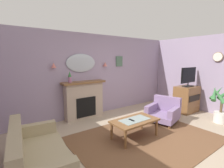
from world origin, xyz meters
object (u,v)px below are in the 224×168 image
Objects in this scene: wall_sconce_left at (54,65)px; potted_plant_corner_palm at (221,104)px; tv_remote at (132,120)px; armchair_beside_couch at (164,111)px; wall_mirror at (81,63)px; wall_sconce_right at (105,64)px; mantel_vase_centre at (70,77)px; coffee_table at (135,122)px; tv_flatscreen at (189,76)px; tv_cabinet at (186,99)px; floral_couch at (34,153)px; wall_clock at (218,57)px; framed_picture at (119,61)px; fireplace at (84,100)px.

wall_sconce_left reaches higher than potted_plant_corner_palm.
tv_remote is 1.55m from armchair_beside_couch.
wall_sconce_right is at bearing -3.37° from wall_mirror.
coffee_table is at bearing -66.95° from mantel_vase_centre.
tv_flatscreen is (2.82, 0.33, 0.86)m from coffee_table.
tv_cabinet is at bearing -27.95° from wall_mirror.
wall_mirror reaches higher than tv_flatscreen.
wall_sconce_left is 4.88m from potted_plant_corner_palm.
coffee_table is at bearing -58.97° from wall_sconce_left.
tv_remote is at bearing -69.53° from mantel_vase_centre.
armchair_beside_couch is at bearing 2.10° from floral_couch.
coffee_table is 0.61× the size of floral_couch.
tv_cabinet reaches higher than floral_couch.
framed_picture is (-2.17, 2.35, -0.15)m from wall_clock.
fireplace is 1.62× the size of tv_flatscreen.
wall_sconce_right reaches higher than coffee_table.
armchair_beside_couch is 1.64m from potted_plant_corner_palm.
tv_flatscreen is (0.00, -0.02, 0.80)m from tv_cabinet.
fireplace is at bearing 3.60° from mantel_vase_centre.
wall_sconce_right is 2.41m from coffee_table.
tv_cabinet is at bearing 90.00° from tv_flatscreen.
wall_sconce_left is at bearing 173.84° from fireplace.
tv_cabinet is (2.31, -1.63, -1.21)m from wall_sconce_right.
wall_sconce_right is 2.38m from armchair_beside_couch.
tv_cabinet is at bearing -45.46° from framed_picture.
wall_mirror is 2.40m from tv_remote.
fireplace reaches higher than tv_cabinet.
tv_cabinet reaches higher than tv_remote.
wall_clock reaches higher than floral_couch.
wall_sconce_right is (0.85, 0.09, 1.09)m from fireplace.
coffee_table is 2.84m from tv_cabinet.
wall_sconce_right is at bearing -174.73° from framed_picture.
wall_clock is 1.94× the size of tv_remote.
wall_clock reaches higher than coffee_table.
wall_sconce_left is (-0.85, -0.05, -0.05)m from wall_mirror.
potted_plant_corner_palm is (2.16, -2.77, -1.11)m from wall_sconce_right.
fireplace is at bearing 137.10° from armchair_beside_couch.
tv_remote is at bearing 177.45° from coffee_table.
tv_cabinet is at bearing -22.65° from mantel_vase_centre.
wall_sconce_left and wall_sconce_right have the same top height.
wall_mirror is at bearing -179.62° from framed_picture.
framed_picture is 0.43× the size of tv_flatscreen.
fireplace is 1.90m from tv_remote.
wall_sconce_right is at bearing 35.09° from floral_couch.
potted_plant_corner_palm is (1.51, -2.83, -1.20)m from framed_picture.
wall_clock is at bearing 35.72° from potted_plant_corner_palm.
coffee_table is (0.79, -1.86, -0.94)m from mantel_vase_centre.
tv_cabinet is (2.82, 0.35, 0.07)m from coffee_table.
wall_clock reaches higher than wall_sconce_left.
potted_plant_corner_palm is (3.86, -2.77, -1.11)m from wall_sconce_left.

